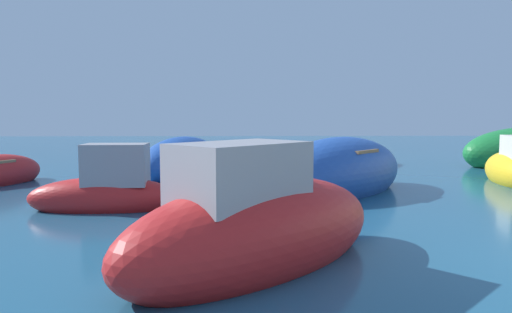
% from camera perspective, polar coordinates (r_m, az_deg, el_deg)
% --- Properties ---
extents(moored_boat_1, '(3.42, 1.15, 1.70)m').
position_cam_1_polar(moored_boat_1, '(11.18, -17.37, -3.90)').
color(moored_boat_1, '#B21E1E').
rests_on(moored_boat_1, ground).
extents(moored_boat_4, '(4.85, 4.93, 1.50)m').
position_cam_1_polar(moored_boat_4, '(19.40, 10.51, -0.05)').
color(moored_boat_4, teal).
rests_on(moored_boat_4, ground).
extents(moored_boat_5, '(4.64, 4.58, 2.13)m').
position_cam_1_polar(moored_boat_5, '(6.79, 0.17, -8.58)').
color(moored_boat_5, '#B21E1E').
rests_on(moored_boat_5, ground).
extents(moored_boat_6, '(5.29, 5.41, 1.96)m').
position_cam_1_polar(moored_boat_6, '(13.15, 9.95, -1.94)').
color(moored_boat_6, '#1E479E').
rests_on(moored_boat_6, ground).
extents(moored_boat_7, '(3.32, 5.34, 1.74)m').
position_cam_1_polar(moored_boat_7, '(16.88, -8.82, -0.57)').
color(moored_boat_7, '#1E479E').
rests_on(moored_boat_7, ground).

